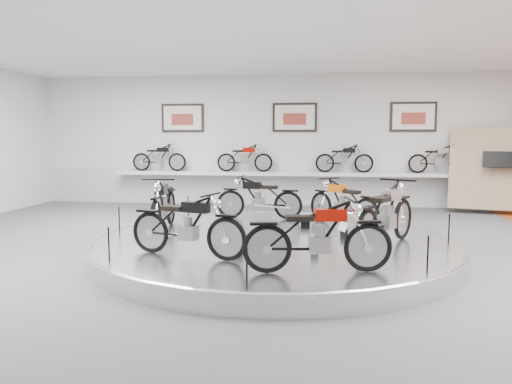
# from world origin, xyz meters

# --- Properties ---
(floor) EXTENTS (16.00, 16.00, 0.00)m
(floor) POSITION_xyz_m (0.00, 0.00, 0.00)
(floor) COLOR #505053
(floor) RESTS_ON ground
(ceiling) EXTENTS (16.00, 16.00, 0.00)m
(ceiling) POSITION_xyz_m (0.00, 0.00, 4.00)
(ceiling) COLOR white
(ceiling) RESTS_ON wall_back
(wall_back) EXTENTS (16.00, 0.00, 16.00)m
(wall_back) POSITION_xyz_m (0.00, 7.00, 2.00)
(wall_back) COLOR silver
(wall_back) RESTS_ON floor
(wall_front) EXTENTS (16.00, 0.00, 16.00)m
(wall_front) POSITION_xyz_m (0.00, -7.00, 2.00)
(wall_front) COLOR silver
(wall_front) RESTS_ON floor
(dado_band) EXTENTS (15.68, 0.04, 1.10)m
(dado_band) POSITION_xyz_m (0.00, 6.98, 0.55)
(dado_band) COLOR #BCBCBA
(dado_band) RESTS_ON floor
(display_platform) EXTENTS (6.40, 6.40, 0.30)m
(display_platform) POSITION_xyz_m (0.00, 0.30, 0.15)
(display_platform) COLOR silver
(display_platform) RESTS_ON floor
(platform_rim) EXTENTS (6.40, 6.40, 0.10)m
(platform_rim) POSITION_xyz_m (0.00, 0.30, 0.27)
(platform_rim) COLOR #B2B2BA
(platform_rim) RESTS_ON display_platform
(shelf) EXTENTS (11.00, 0.55, 0.10)m
(shelf) POSITION_xyz_m (0.00, 6.70, 1.00)
(shelf) COLOR silver
(shelf) RESTS_ON wall_back
(poster_left) EXTENTS (1.35, 0.06, 0.88)m
(poster_left) POSITION_xyz_m (-3.50, 6.96, 2.70)
(poster_left) COLOR silver
(poster_left) RESTS_ON wall_back
(poster_center) EXTENTS (1.35, 0.06, 0.88)m
(poster_center) POSITION_xyz_m (0.00, 6.96, 2.70)
(poster_center) COLOR silver
(poster_center) RESTS_ON wall_back
(poster_right) EXTENTS (1.35, 0.06, 0.88)m
(poster_right) POSITION_xyz_m (3.50, 6.96, 2.70)
(poster_right) COLOR silver
(poster_right) RESTS_ON wall_back
(display_panel) EXTENTS (2.56, 1.52, 2.30)m
(display_panel) POSITION_xyz_m (5.60, 6.10, 1.25)
(display_panel) COLOR tan
(display_panel) RESTS_ON floor
(shelf_bike_a) EXTENTS (1.22, 0.43, 0.73)m
(shelf_bike_a) POSITION_xyz_m (-4.20, 6.70, 1.42)
(shelf_bike_a) COLOR black
(shelf_bike_a) RESTS_ON shelf
(shelf_bike_b) EXTENTS (1.22, 0.43, 0.73)m
(shelf_bike_b) POSITION_xyz_m (-1.50, 6.70, 1.42)
(shelf_bike_b) COLOR #840800
(shelf_bike_b) RESTS_ON shelf
(shelf_bike_c) EXTENTS (1.22, 0.43, 0.73)m
(shelf_bike_c) POSITION_xyz_m (1.50, 6.70, 1.42)
(shelf_bike_c) COLOR black
(shelf_bike_c) RESTS_ON shelf
(shelf_bike_d) EXTENTS (1.22, 0.43, 0.73)m
(shelf_bike_d) POSITION_xyz_m (4.20, 6.70, 1.42)
(shelf_bike_d) COLOR silver
(shelf_bike_d) RESTS_ON shelf
(bike_a) EXTENTS (1.52, 1.58, 0.95)m
(bike_a) POSITION_xyz_m (1.24, 1.86, 0.78)
(bike_a) COLOR #C75B0B
(bike_a) RESTS_ON display_platform
(bike_b) EXTENTS (1.65, 0.66, 0.95)m
(bike_b) POSITION_xyz_m (-0.55, 2.45, 0.78)
(bike_b) COLOR black
(bike_b) RESTS_ON display_platform
(bike_c) EXTENTS (0.81, 1.84, 1.05)m
(bike_c) POSITION_xyz_m (-2.20, 0.80, 0.82)
(bike_c) COLOR black
(bike_c) RESTS_ON display_platform
(bike_d) EXTENTS (1.76, 1.03, 0.98)m
(bike_d) POSITION_xyz_m (-1.19, -1.21, 0.79)
(bike_d) COLOR black
(bike_d) RESTS_ON display_platform
(bike_e) EXTENTS (1.77, 0.88, 0.99)m
(bike_e) POSITION_xyz_m (0.75, -1.86, 0.80)
(bike_e) COLOR #840800
(bike_e) RESTS_ON display_platform
(bike_f) EXTENTS (1.49, 1.93, 1.09)m
(bike_f) POSITION_xyz_m (1.86, -0.11, 0.85)
(bike_f) COLOR silver
(bike_f) RESTS_ON display_platform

